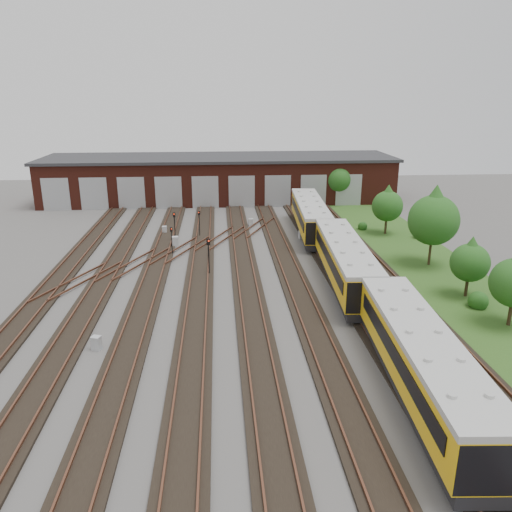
{
  "coord_description": "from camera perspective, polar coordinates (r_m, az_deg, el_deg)",
  "views": [
    {
      "loc": [
        -0.2,
        -34.06,
        15.16
      ],
      "look_at": [
        2.85,
        6.0,
        2.0
      ],
      "focal_mm": 35.0,
      "sensor_mm": 36.0,
      "label": 1
    }
  ],
  "objects": [
    {
      "name": "tree_0",
      "position": [
        71.95,
        9.36,
        9.03
      ],
      "size": [
        3.82,
        3.82,
        6.33
      ],
      "color": "#342717",
      "rests_on": "ground"
    },
    {
      "name": "ground",
      "position": [
        37.29,
        -3.69,
        -5.9
      ],
      "size": [
        120.0,
        120.0,
        0.0
      ],
      "primitive_type": "plane",
      "color": "#4D4A48",
      "rests_on": "ground"
    },
    {
      "name": "relay_cabinet_4",
      "position": [
        54.63,
        5.19,
        2.43
      ],
      "size": [
        0.58,
        0.5,
        0.88
      ],
      "primitive_type": "cube",
      "rotation": [
        0.0,
        0.0,
        0.13
      ],
      "color": "#ABAEB1",
      "rests_on": "ground"
    },
    {
      "name": "signal_mast_1",
      "position": [
        53.29,
        -9.3,
        3.69
      ],
      "size": [
        0.25,
        0.24,
        3.27
      ],
      "rotation": [
        0.0,
        0.0,
        0.01
      ],
      "color": "black",
      "rests_on": "ground"
    },
    {
      "name": "signal_mast_0",
      "position": [
        49.04,
        -9.62,
        2.08
      ],
      "size": [
        0.25,
        0.24,
        2.84
      ],
      "rotation": [
        0.0,
        0.0,
        0.41
      ],
      "color": "black",
      "rests_on": "ground"
    },
    {
      "name": "relay_cabinet_2",
      "position": [
        52.12,
        -9.25,
        1.62
      ],
      "size": [
        0.74,
        0.65,
        1.1
      ],
      "primitive_type": "cube",
      "rotation": [
        0.0,
        0.0,
        0.16
      ],
      "color": "#ABAEB1",
      "rests_on": "ground"
    },
    {
      "name": "relay_cabinet_0",
      "position": [
        32.79,
        -17.78,
        -9.46
      ],
      "size": [
        0.66,
        0.6,
        0.91
      ],
      "primitive_type": "cube",
      "rotation": [
        0.0,
        0.0,
        -0.32
      ],
      "color": "#ABAEB1",
      "rests_on": "ground"
    },
    {
      "name": "signal_mast_2",
      "position": [
        55.07,
        -6.5,
        4.04
      ],
      "size": [
        0.24,
        0.23,
        2.92
      ],
      "rotation": [
        0.0,
        0.0,
        -0.25
      ],
      "color": "black",
      "rests_on": "ground"
    },
    {
      "name": "bush_1",
      "position": [
        59.31,
        12.09,
        3.47
      ],
      "size": [
        1.1,
        1.1,
        1.1
      ],
      "primitive_type": "sphere",
      "color": "#1F4C15",
      "rests_on": "ground"
    },
    {
      "name": "signal_mast_3",
      "position": [
        43.2,
        -5.44,
        0.46
      ],
      "size": [
        0.31,
        0.3,
        3.28
      ],
      "rotation": [
        0.0,
        0.0,
        0.41
      ],
      "color": "black",
      "rests_on": "ground"
    },
    {
      "name": "track_network",
      "position": [
        37.78,
        -3.96,
        -5.39
      ],
      "size": [
        30.4,
        70.0,
        0.33
      ],
      "color": "black",
      "rests_on": "ground"
    },
    {
      "name": "maintenance_shed",
      "position": [
        75.0,
        -4.2,
        8.92
      ],
      "size": [
        51.0,
        12.5,
        6.35
      ],
      "color": "#521D14",
      "rests_on": "ground"
    },
    {
      "name": "grass_verge",
      "position": [
        50.39,
        18.27,
        -0.29
      ],
      "size": [
        8.0,
        55.0,
        0.05
      ],
      "primitive_type": "cube",
      "color": "#284B19",
      "rests_on": "ground"
    },
    {
      "name": "relay_cabinet_3",
      "position": [
        59.68,
        -0.57,
        3.86
      ],
      "size": [
        0.59,
        0.51,
        0.89
      ],
      "primitive_type": "cube",
      "rotation": [
        0.0,
        0.0,
        0.14
      ],
      "color": "#ABAEB1",
      "rests_on": "ground"
    },
    {
      "name": "tree_2",
      "position": [
        47.58,
        19.7,
        4.52
      ],
      "size": [
        4.53,
        4.53,
        7.51
      ],
      "color": "#342717",
      "rests_on": "ground"
    },
    {
      "name": "bush_0",
      "position": [
        40.41,
        24.1,
        -4.45
      ],
      "size": [
        1.47,
        1.47,
        1.47
      ],
      "primitive_type": "sphere",
      "color": "#1F4C15",
      "rests_on": "ground"
    },
    {
      "name": "metro_train",
      "position": [
        41.49,
        10.12,
        -0.61
      ],
      "size": [
        3.92,
        48.2,
        3.32
      ],
      "rotation": [
        0.0,
        0.0,
        -0.06
      ],
      "color": "black",
      "rests_on": "ground"
    },
    {
      "name": "relay_cabinet_1",
      "position": [
        57.36,
        -10.41,
        2.95
      ],
      "size": [
        0.54,
        0.46,
        0.86
      ],
      "primitive_type": "cube",
      "rotation": [
        0.0,
        0.0,
        0.06
      ],
      "color": "#ABAEB1",
      "rests_on": "ground"
    },
    {
      "name": "bush_2",
      "position": [
        57.37,
        18.33,
        2.64
      ],
      "size": [
        1.48,
        1.48,
        1.48
      ],
      "primitive_type": "sphere",
      "color": "#1F4C15",
      "rests_on": "ground"
    },
    {
      "name": "tree_3",
      "position": [
        41.44,
        23.32,
        -0.24
      ],
      "size": [
        2.96,
        2.96,
        4.91
      ],
      "color": "#342717",
      "rests_on": "ground"
    },
    {
      "name": "tree_1",
      "position": [
        57.4,
        14.82,
        5.93
      ],
      "size": [
        3.4,
        3.4,
        5.63
      ],
      "color": "#342717",
      "rests_on": "ground"
    }
  ]
}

